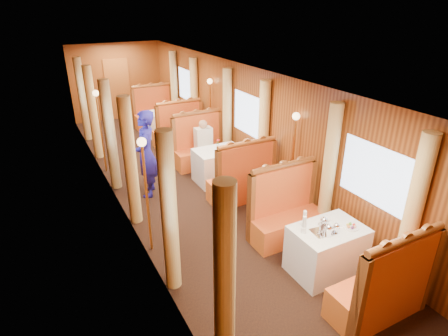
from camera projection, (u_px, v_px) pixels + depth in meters
floor at (189, 187)px, 8.20m from camera, size 3.00×12.00×0.01m
ceiling at (184, 72)px, 7.17m from camera, size 3.00×12.00×0.01m
wall_far at (117, 82)px, 12.52m from camera, size 3.00×0.01×2.50m
wall_left at (113, 146)px, 7.05m from camera, size 0.01×12.00×2.50m
wall_right at (249, 123)px, 8.33m from camera, size 0.01×12.00×2.50m
doorway_far at (118, 89)px, 12.60m from camera, size 0.80×0.04×2.00m
table_near at (326, 250)px, 5.55m from camera, size 1.05×0.72×0.75m
banquette_near_fwd at (382, 290)px, 4.71m from camera, size 1.30×0.55×1.34m
banquette_near_aft at (286, 215)px, 6.35m from camera, size 1.30×0.55×1.34m
table_mid at (219, 165)px, 8.37m from camera, size 1.05×0.72×0.75m
banquette_mid_fwd at (242, 181)px, 7.53m from camera, size 1.30×0.55×1.34m
banquette_mid_aft at (200, 149)px, 9.17m from camera, size 1.30×0.55×1.34m
table_far at (166, 124)px, 11.19m from camera, size 1.05×0.72×0.75m
banquette_far_fwd at (178, 132)px, 10.35m from camera, size 1.30×0.55×1.34m
banquette_far_aft at (155, 114)px, 11.98m from camera, size 1.30×0.55×1.34m
tea_tray at (323, 232)px, 5.31m from camera, size 0.36×0.29×0.01m
teapot_left at (328, 232)px, 5.20m from camera, size 0.21×0.18×0.14m
teapot_right at (336, 229)px, 5.28m from camera, size 0.17×0.16×0.12m
teapot_back at (324, 224)px, 5.37m from camera, size 0.19×0.15×0.14m
fruit_plate at (351, 227)px, 5.41m from camera, size 0.21×0.21×0.05m
cup_inboard at (304, 226)px, 5.26m from camera, size 0.08×0.08×0.26m
cup_outboard at (304, 220)px, 5.40m from camera, size 0.08×0.08×0.26m
rose_vase_mid at (218, 142)px, 8.13m from camera, size 0.06×0.06×0.36m
rose_vase_far at (163, 106)px, 10.93m from camera, size 0.06×0.06×0.36m
window_left_near at (183, 228)px, 4.15m from camera, size 0.01×1.20×0.90m
curtain_left_near_a at (225, 288)px, 3.68m from camera, size 0.22×0.22×2.35m
curtain_left_near_b at (169, 214)px, 4.94m from camera, size 0.22×0.22×2.35m
window_right_near at (374, 175)px, 5.42m from camera, size 0.01×1.20×0.90m
curtain_right_near_a at (412, 218)px, 4.86m from camera, size 0.22×0.22×2.35m
curtain_right_near_b at (329, 173)px, 6.12m from camera, size 0.22×0.22×2.35m
window_left_mid at (112, 136)px, 6.97m from camera, size 0.01×1.20×0.90m
curtain_left_mid_a at (130, 163)px, 6.50m from camera, size 0.22×0.22×2.35m
curtain_left_mid_b at (110, 136)px, 7.76m from camera, size 0.22×0.22×2.35m
window_right_mid at (248, 115)px, 8.24m from camera, size 0.01×1.20×0.90m
curtain_right_mid_a at (263, 138)px, 7.68m from camera, size 0.22×0.22×2.35m
curtain_right_mid_b at (227, 118)px, 8.94m from camera, size 0.22×0.22×2.35m
window_left_far at (82, 96)px, 9.79m from camera, size 0.01×1.20×0.90m
curtain_left_far_a at (93, 113)px, 9.32m from camera, size 0.22×0.22×2.35m
curtain_left_far_b at (83, 100)px, 10.58m from camera, size 0.22×0.22×2.35m
window_right_far at (187, 85)px, 11.06m from camera, size 0.01×1.20×0.90m
curtain_right_far_a at (194, 100)px, 10.50m from camera, size 0.22×0.22×2.35m
curtain_right_far_b at (174, 90)px, 11.75m from camera, size 0.22×0.22×2.35m
sconce_left_fore at (145, 173)px, 5.63m from camera, size 0.14×0.14×1.95m
sconce_right_fore at (294, 143)px, 6.82m from camera, size 0.14×0.14×1.95m
sconce_left_aft at (99, 115)px, 8.45m from camera, size 0.14×0.14×1.95m
sconce_right_aft at (210, 101)px, 9.64m from camera, size 0.14×0.14×1.95m
steward at (146, 154)px, 7.57m from camera, size 0.64×0.77×1.82m
passenger at (204, 140)px, 8.84m from camera, size 0.40×0.44×0.76m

